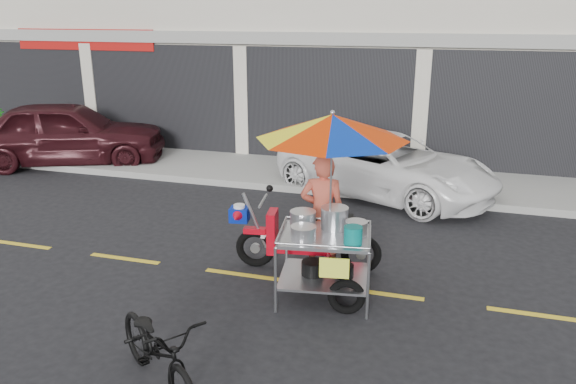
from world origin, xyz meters
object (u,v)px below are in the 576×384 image
(white_pickup, at_px, (387,165))
(food_vendor_rig, at_px, (326,177))
(near_bicycle, at_px, (158,350))
(maroon_sedan, at_px, (67,133))

(white_pickup, relative_size, food_vendor_rig, 1.69)
(white_pickup, bearing_deg, near_bicycle, -167.73)
(maroon_sedan, bearing_deg, near_bicycle, -160.94)
(food_vendor_rig, bearing_deg, maroon_sedan, 140.36)
(maroon_sedan, distance_m, white_pickup, 8.03)
(maroon_sedan, relative_size, food_vendor_rig, 1.73)
(near_bicycle, height_order, food_vendor_rig, food_vendor_rig)
(white_pickup, relative_size, near_bicycle, 2.63)
(maroon_sedan, xyz_separation_m, near_bicycle, (6.66, -7.41, -0.35))
(maroon_sedan, relative_size, white_pickup, 1.02)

